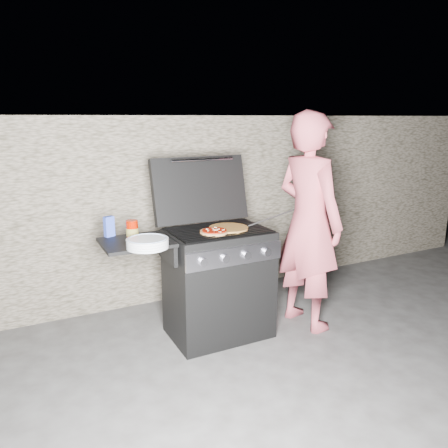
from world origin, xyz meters
name	(u,v)px	position (x,y,z in m)	size (l,w,h in m)	color
ground	(219,333)	(0.00, 0.00, 0.00)	(50.00, 50.00, 0.00)	#3B3936
stone_wall	(173,207)	(0.00, 1.05, 0.90)	(8.00, 0.35, 1.80)	gray
gas_grill	(191,288)	(-0.25, 0.00, 0.46)	(1.34, 0.79, 0.91)	black
pizza_topped	(214,231)	(-0.07, -0.08, 0.92)	(0.22, 0.22, 0.03)	gold
pizza_plain	(229,228)	(0.08, -0.03, 0.92)	(0.31, 0.31, 0.02)	gold
sauce_jar	(132,229)	(-0.67, 0.09, 0.97)	(0.09, 0.09, 0.14)	#9D1200
blue_carton	(109,226)	(-0.82, 0.21, 0.98)	(0.07, 0.04, 0.16)	#2F47BA
plate_stack	(147,243)	(-0.65, -0.21, 0.94)	(0.29, 0.29, 0.07)	silver
person	(309,222)	(0.77, -0.15, 0.92)	(0.67, 0.44, 1.84)	#CB525F
tongs	(272,217)	(0.50, 0.00, 0.96)	(0.01, 0.01, 0.49)	black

